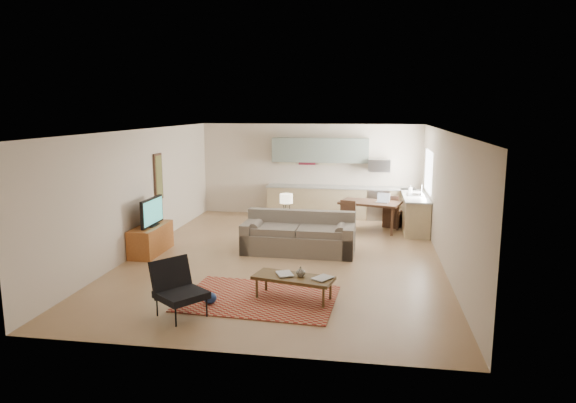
% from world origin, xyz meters
% --- Properties ---
extents(room, '(9.00, 9.00, 9.00)m').
position_xyz_m(room, '(0.00, 0.00, 1.35)').
color(room, '#926E49').
rests_on(room, ground).
extents(kitchen_counter_back, '(4.26, 0.64, 0.92)m').
position_xyz_m(kitchen_counter_back, '(0.90, 4.18, 0.46)').
color(kitchen_counter_back, '#9E8A63').
rests_on(kitchen_counter_back, ground).
extents(kitchen_counter_right, '(0.64, 2.26, 0.92)m').
position_xyz_m(kitchen_counter_right, '(2.93, 3.00, 0.46)').
color(kitchen_counter_right, '#9E8A63').
rests_on(kitchen_counter_right, ground).
extents(kitchen_range, '(0.62, 0.62, 0.90)m').
position_xyz_m(kitchen_range, '(2.00, 4.18, 0.45)').
color(kitchen_range, '#A5A8AD').
rests_on(kitchen_range, ground).
extents(kitchen_microwave, '(0.62, 0.40, 0.35)m').
position_xyz_m(kitchen_microwave, '(2.00, 4.20, 1.55)').
color(kitchen_microwave, '#A5A8AD').
rests_on(kitchen_microwave, room).
extents(upper_cabinets, '(2.80, 0.34, 0.70)m').
position_xyz_m(upper_cabinets, '(0.30, 4.33, 1.95)').
color(upper_cabinets, slate).
rests_on(upper_cabinets, room).
extents(window_right, '(0.02, 1.40, 1.05)m').
position_xyz_m(window_right, '(3.23, 3.00, 1.55)').
color(window_right, white).
rests_on(window_right, room).
extents(wall_art_left, '(0.06, 0.42, 1.10)m').
position_xyz_m(wall_art_left, '(-3.21, 0.90, 1.55)').
color(wall_art_left, olive).
rests_on(wall_art_left, room).
extents(triptych, '(1.70, 0.04, 0.50)m').
position_xyz_m(triptych, '(-0.10, 4.47, 1.75)').
color(triptych, beige).
rests_on(triptych, room).
extents(rug, '(2.63, 1.90, 0.02)m').
position_xyz_m(rug, '(-0.04, -2.55, 0.01)').
color(rug, maroon).
rests_on(rug, floor).
extents(sofa, '(2.57, 1.17, 0.89)m').
position_xyz_m(sofa, '(0.23, 0.33, 0.44)').
color(sofa, '#63594C').
rests_on(sofa, floor).
extents(coffee_table, '(1.42, 0.81, 0.40)m').
position_xyz_m(coffee_table, '(0.54, -2.48, 0.20)').
color(coffee_table, '#473317').
rests_on(coffee_table, floor).
extents(book_a, '(0.49, 0.51, 0.03)m').
position_xyz_m(book_a, '(0.27, -2.47, 0.41)').
color(book_a, maroon).
rests_on(book_a, coffee_table).
extents(book_b, '(0.56, 0.56, 0.03)m').
position_xyz_m(book_b, '(0.92, -2.45, 0.41)').
color(book_b, navy).
rests_on(book_b, coffee_table).
extents(vase, '(0.21, 0.21, 0.17)m').
position_xyz_m(vase, '(0.65, -2.45, 0.48)').
color(vase, black).
rests_on(vase, coffee_table).
extents(armchair, '(1.06, 1.06, 0.87)m').
position_xyz_m(armchair, '(-1.05, -3.45, 0.43)').
color(armchair, black).
rests_on(armchair, floor).
extents(tv_credenza, '(0.52, 1.34, 0.62)m').
position_xyz_m(tv_credenza, '(-2.97, -0.22, 0.31)').
color(tv_credenza, brown).
rests_on(tv_credenza, floor).
extents(tv, '(0.10, 1.03, 0.62)m').
position_xyz_m(tv, '(-2.92, -0.22, 0.93)').
color(tv, black).
rests_on(tv, tv_credenza).
extents(console_table, '(0.64, 0.52, 0.64)m').
position_xyz_m(console_table, '(-0.21, 1.36, 0.32)').
color(console_table, '#392318').
rests_on(console_table, floor).
extents(table_lamp, '(0.41, 0.41, 0.51)m').
position_xyz_m(table_lamp, '(-0.21, 1.36, 0.90)').
color(table_lamp, beige).
rests_on(table_lamp, console_table).
extents(dining_table, '(1.69, 1.23, 0.77)m').
position_xyz_m(dining_table, '(1.77, 2.71, 0.38)').
color(dining_table, '#392318').
rests_on(dining_table, floor).
extents(dining_chair_near, '(0.51, 0.52, 0.85)m').
position_xyz_m(dining_chair_near, '(1.16, 2.19, 0.42)').
color(dining_chair_near, '#392318').
rests_on(dining_chair_near, floor).
extents(dining_chair_far, '(0.56, 0.57, 0.89)m').
position_xyz_m(dining_chair_far, '(2.38, 3.22, 0.44)').
color(dining_chair_far, '#392318').
rests_on(dining_chair_far, floor).
extents(laptop, '(0.38, 0.33, 0.24)m').
position_xyz_m(laptop, '(2.08, 2.61, 0.89)').
color(laptop, '#A5A8AD').
rests_on(laptop, dining_table).
extents(soap_bottle, '(0.12, 0.12, 0.19)m').
position_xyz_m(soap_bottle, '(2.83, 3.40, 1.02)').
color(soap_bottle, beige).
rests_on(soap_bottle, kitchen_counter_right).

